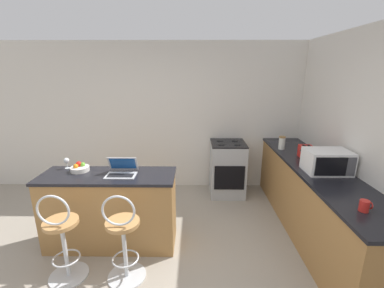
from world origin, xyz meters
name	(u,v)px	position (x,y,z in m)	size (l,w,h in m)	color
ground_plane	(145,287)	(0.00, 0.00, 0.00)	(20.00, 20.00, 0.00)	gray
wall_back	(167,118)	(0.00, 2.45, 1.30)	(12.00, 0.06, 2.60)	silver
breakfast_bar	(111,210)	(-0.52, 0.70, 0.47)	(1.59, 0.55, 0.94)	#9E703D
counter_right	(313,200)	(2.06, 0.96, 0.47)	(0.64, 2.95, 0.94)	#9E703D
bar_stool_near	(62,239)	(-0.83, 0.12, 0.47)	(0.40, 0.40, 1.00)	silver
bar_stool_far	(123,240)	(-0.21, 0.12, 0.47)	(0.40, 0.40, 1.00)	silver
laptop	(122,170)	(-0.35, 0.71, 0.99)	(0.35, 0.27, 0.20)	#B7BABF
microwave	(327,161)	(2.08, 0.80, 1.07)	(0.50, 0.36, 0.27)	white
toaster	(308,153)	(2.06, 1.29, 1.02)	(0.19, 0.29, 0.17)	red
stove_range	(227,168)	(1.07, 2.10, 0.47)	(0.58, 0.61, 0.94)	#9EA3A8
wine_glass_short	(67,161)	(-1.09, 0.89, 1.03)	(0.06, 0.06, 0.14)	silver
mug_red	(365,206)	(1.98, -0.09, 0.99)	(0.10, 0.08, 0.10)	red
fruit_bowl	(80,168)	(-0.89, 0.80, 0.97)	(0.22, 0.22, 0.11)	silver
storage_jar	(282,143)	(1.86, 1.74, 1.04)	(0.10, 0.10, 0.20)	silver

